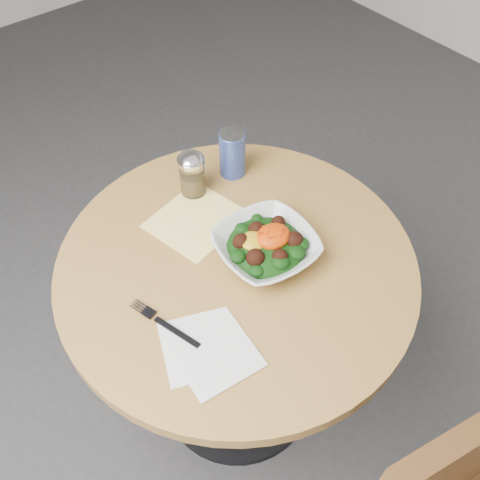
# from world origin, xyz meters

# --- Properties ---
(ground) EXTENTS (6.00, 6.00, 0.00)m
(ground) POSITION_xyz_m (0.00, 0.00, 0.00)
(ground) COLOR #303033
(ground) RESTS_ON ground
(table) EXTENTS (0.90, 0.90, 0.75)m
(table) POSITION_xyz_m (0.00, 0.00, 0.55)
(table) COLOR black
(table) RESTS_ON ground
(cloth_napkin) EXTENTS (0.26, 0.25, 0.00)m
(cloth_napkin) POSITION_xyz_m (0.00, 0.17, 0.75)
(cloth_napkin) COLOR yellow
(cloth_napkin) RESTS_ON table
(paper_napkins) EXTENTS (0.22, 0.24, 0.00)m
(paper_napkins) POSITION_xyz_m (-0.21, -0.16, 0.75)
(paper_napkins) COLOR white
(paper_napkins) RESTS_ON table
(salad_bowl) EXTENTS (0.27, 0.27, 0.09)m
(salad_bowl) POSITION_xyz_m (0.07, -0.03, 0.78)
(salad_bowl) COLOR silver
(salad_bowl) RESTS_ON table
(fork) EXTENTS (0.07, 0.19, 0.00)m
(fork) POSITION_xyz_m (-0.25, -0.04, 0.76)
(fork) COLOR black
(fork) RESTS_ON table
(spice_shaker) EXTENTS (0.07, 0.07, 0.13)m
(spice_shaker) POSITION_xyz_m (0.06, 0.26, 0.81)
(spice_shaker) COLOR silver
(spice_shaker) RESTS_ON table
(beverage_can) EXTENTS (0.07, 0.07, 0.14)m
(beverage_can) POSITION_xyz_m (0.19, 0.26, 0.82)
(beverage_can) COLOR navy
(beverage_can) RESTS_ON table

